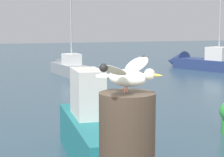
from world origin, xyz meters
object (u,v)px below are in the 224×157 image
seagull (128,73)px  boat_grey (67,67)px  boat_teal (93,136)px  boat_navy (201,62)px

seagull → boat_grey: 20.75m
seagull → boat_teal: 5.75m
boat_grey → boat_navy: bearing=-3.1°
seagull → boat_grey: bearing=77.1°
seagull → boat_navy: 23.78m
boat_grey → seagull: bearing=-102.9°
seagull → boat_teal: bearing=74.5°
boat_grey → boat_navy: (8.61, -0.47, 0.03)m
seagull → boat_teal: size_ratio=0.12×
boat_grey → boat_teal: size_ratio=1.03×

